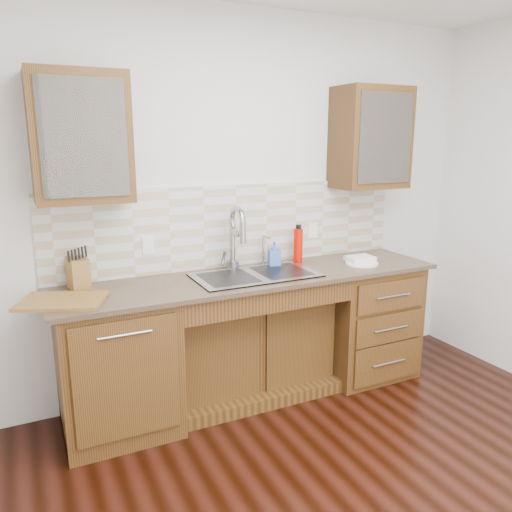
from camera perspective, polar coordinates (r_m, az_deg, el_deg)
name	(u,v)px	position (r m, az deg, el deg)	size (l,w,h in m)	color
wall_back	(232,205)	(3.67, -2.72, 5.86)	(4.00, 0.10, 2.70)	silver
base_cabinet_left	(117,364)	(3.32, -15.57, -11.80)	(0.70, 0.62, 0.88)	#593014
base_cabinet_center	(248,346)	(3.69, -0.89, -10.21)	(1.20, 0.44, 0.70)	#593014
base_cabinet_right	(362,318)	(4.05, 12.03, -6.96)	(0.70, 0.62, 0.88)	#593014
countertop	(254,277)	(3.42, -0.18, -2.44)	(2.70, 0.65, 0.03)	#84705B
backsplash	(236,226)	(3.63, -2.32, 3.48)	(2.70, 0.02, 0.59)	beige
sink	(255,288)	(3.43, -0.07, -3.63)	(0.84, 0.46, 0.19)	#9E9EA5
faucet	(232,242)	(3.53, -2.71, 1.64)	(0.04, 0.04, 0.40)	#999993
filter_tap	(263,249)	(3.66, 0.84, 0.78)	(0.02, 0.02, 0.24)	#999993
upper_cabinet_left	(80,138)	(3.15, -19.46, 12.61)	(0.55, 0.34, 0.75)	#593014
upper_cabinet_right	(370,138)	(3.98, 12.92, 12.99)	(0.55, 0.34, 0.75)	#593014
outlet_left	(148,245)	(3.44, -12.22, 1.18)	(0.08, 0.01, 0.12)	white
outlet_right	(313,231)	(3.94, 6.49, 2.91)	(0.08, 0.01, 0.12)	white
soap_bottle	(274,254)	(3.64, 2.10, 0.24)	(0.08, 0.08, 0.18)	#3F6ACA
water_bottle	(298,245)	(3.77, 4.84, 1.22)	(0.07, 0.07, 0.26)	#CF0B00
plate	(362,263)	(3.80, 11.99, -0.82)	(0.24, 0.24, 0.01)	white
dish_towel	(360,258)	(3.84, 11.81, -0.27)	(0.20, 0.15, 0.03)	silver
knife_block	(78,274)	(3.28, -19.66, -1.90)	(0.11, 0.18, 0.20)	olive
cutting_board	(62,301)	(3.06, -21.30, -4.82)	(0.46, 0.32, 0.02)	olive
cup_left_a	(72,148)	(3.15, -20.28, 11.55)	(0.12, 0.12, 0.09)	white
cup_left_b	(93,148)	(3.16, -18.17, 11.67)	(0.09, 0.09, 0.09)	white
cup_right_a	(360,145)	(3.93, 11.85, 12.31)	(0.13, 0.13, 0.10)	white
cup_right_b	(375,146)	(4.01, 13.42, 12.12)	(0.09, 0.09, 0.08)	white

